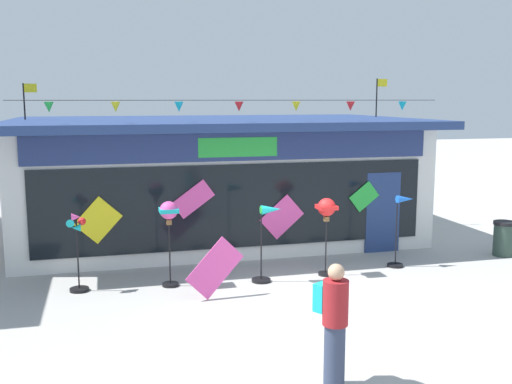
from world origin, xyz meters
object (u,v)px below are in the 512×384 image
at_px(wind_spinner_center_right, 327,213).
at_px(display_kite_on_ground, 215,268).
at_px(wind_spinner_right, 401,225).
at_px(person_near_camera, 334,322).
at_px(wind_spinner_left, 169,219).
at_px(wind_spinner_far_left, 77,246).
at_px(wind_spinner_center_left, 267,235).
at_px(kite_shop_building, 215,177).
at_px(trash_bin, 504,238).

relative_size(wind_spinner_center_right, display_kite_on_ground, 1.57).
relative_size(wind_spinner_right, person_near_camera, 0.98).
xyz_separation_m(wind_spinner_left, wind_spinner_center_right, (3.35, -0.09, -0.03)).
bearing_deg(person_near_camera, wind_spinner_left, 77.24).
relative_size(wind_spinner_far_left, wind_spinner_left, 0.90).
height_order(wind_spinner_left, wind_spinner_center_left, wind_spinner_left).
distance_m(wind_spinner_far_left, display_kite_on_ground, 2.77).
bearing_deg(wind_spinner_far_left, wind_spinner_right, 0.17).
bearing_deg(person_near_camera, kite_shop_building, 57.93).
bearing_deg(kite_shop_building, wind_spinner_right, -50.43).
distance_m(wind_spinner_right, trash_bin, 2.96).
height_order(kite_shop_building, person_near_camera, kite_shop_building).
height_order(wind_spinner_right, trash_bin, wind_spinner_right).
bearing_deg(kite_shop_building, display_kite_on_ground, -100.78).
bearing_deg(person_near_camera, wind_spinner_center_right, 38.73).
distance_m(wind_spinner_center_left, person_near_camera, 4.67).
bearing_deg(wind_spinner_center_right, display_kite_on_ground, -161.96).
bearing_deg(wind_spinner_center_left, wind_spinner_center_right, 4.06).
relative_size(wind_spinner_right, display_kite_on_ground, 1.52).
distance_m(kite_shop_building, trash_bin, 7.62).
height_order(wind_spinner_center_right, wind_spinner_right, wind_spinner_center_right).
relative_size(wind_spinner_center_left, trash_bin, 1.91).
distance_m(wind_spinner_left, person_near_camera, 5.12).
xyz_separation_m(kite_shop_building, wind_spinner_right, (3.48, -4.21, -0.68)).
bearing_deg(wind_spinner_far_left, kite_shop_building, 49.97).
distance_m(wind_spinner_far_left, wind_spinner_right, 7.03).
bearing_deg(display_kite_on_ground, wind_spinner_left, 128.74).
xyz_separation_m(wind_spinner_left, trash_bin, (8.13, 0.35, -0.97)).
relative_size(person_near_camera, trash_bin, 1.98).
height_order(kite_shop_building, wind_spinner_right, kite_shop_building).
relative_size(kite_shop_building, trash_bin, 12.49).
relative_size(wind_spinner_right, trash_bin, 1.93).
distance_m(wind_spinner_center_right, person_near_camera, 5.08).
bearing_deg(wind_spinner_far_left, trash_bin, 1.37).
xyz_separation_m(wind_spinner_center_left, display_kite_on_ground, (-1.25, -0.75, -0.41)).
xyz_separation_m(wind_spinner_center_right, person_near_camera, (-1.74, -4.74, -0.49)).
distance_m(wind_spinner_left, wind_spinner_center_left, 2.05).
relative_size(kite_shop_building, person_near_camera, 6.32).
height_order(wind_spinner_far_left, wind_spinner_center_left, wind_spinner_center_left).
bearing_deg(trash_bin, wind_spinner_center_left, -175.01).
distance_m(kite_shop_building, wind_spinner_right, 5.50).
xyz_separation_m(person_near_camera, trash_bin, (6.53, 5.18, -0.46)).
xyz_separation_m(wind_spinner_far_left, wind_spinner_center_left, (3.79, -0.30, 0.08)).
relative_size(kite_shop_building, wind_spinner_center_right, 6.26).
relative_size(wind_spinner_center_left, wind_spinner_right, 0.99).
relative_size(kite_shop_building, wind_spinner_far_left, 6.69).
xyz_separation_m(wind_spinner_far_left, wind_spinner_center_right, (5.14, -0.20, 0.46)).
height_order(trash_bin, display_kite_on_ground, display_kite_on_ground).
bearing_deg(wind_spinner_left, kite_shop_building, 67.94).
distance_m(kite_shop_building, display_kite_on_ground, 5.47).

